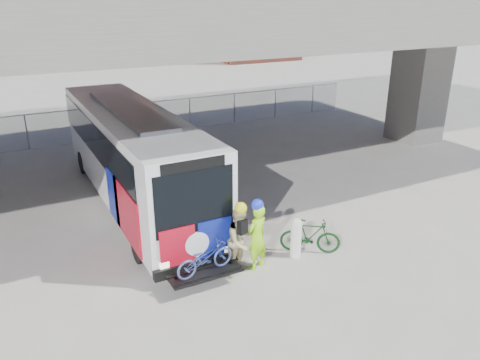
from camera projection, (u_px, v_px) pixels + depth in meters
ground at (215, 219)px, 16.62m from camera, size 160.00×160.00×0.00m
bus at (132, 149)px, 17.34m from camera, size 2.67×12.97×3.69m
overpass at (166, 21)px, 17.53m from camera, size 40.00×16.00×7.95m
chainlink_fence at (123, 112)px, 25.97m from camera, size 30.00×0.06×30.00m
brick_buildings at (49, 15)px, 54.87m from camera, size 54.00×22.00×12.00m
bollard at (296, 236)px, 14.01m from camera, size 0.33×0.33×1.27m
cyclist_hivis at (257, 235)px, 13.28m from camera, size 0.84×0.68×2.17m
cyclist_tan at (241, 240)px, 13.06m from camera, size 1.16×1.02×2.18m
bike_parked at (310, 236)px, 14.28m from camera, size 1.80×1.49×1.11m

